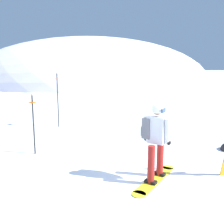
# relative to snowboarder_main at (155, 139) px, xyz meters

# --- Properties ---
(ground_plane) EXTENTS (300.00, 300.00, 0.00)m
(ground_plane) POSITION_rel_snowboarder_main_xyz_m (-0.36, 0.32, -0.92)
(ground_plane) COLOR white
(ridge_peak_main) EXTENTS (35.93, 32.33, 13.64)m
(ridge_peak_main) POSITION_rel_snowboarder_main_xyz_m (4.33, 34.50, -0.92)
(ridge_peak_main) COLOR white
(ridge_peak_main) RESTS_ON ground
(snowboarder_main) EXTENTS (1.42, 1.34, 1.71)m
(snowboarder_main) POSITION_rel_snowboarder_main_xyz_m (0.00, 0.00, 0.00)
(snowboarder_main) COLOR yellow
(snowboarder_main) RESTS_ON ground
(piste_marker_near) EXTENTS (0.20, 0.20, 1.74)m
(piste_marker_near) POSITION_rel_snowboarder_main_xyz_m (-2.62, 2.39, 0.08)
(piste_marker_near) COLOR black
(piste_marker_near) RESTS_ON ground
(piste_marker_far) EXTENTS (0.20, 0.20, 2.23)m
(piste_marker_far) POSITION_rel_snowboarder_main_xyz_m (-1.84, 5.54, 0.34)
(piste_marker_far) COLOR black
(piste_marker_far) RESTS_ON ground
(rock_mid) EXTENTS (0.63, 0.53, 0.44)m
(rock_mid) POSITION_rel_snowboarder_main_xyz_m (1.65, 3.15, -0.92)
(rock_mid) COLOR #282628
(rock_mid) RESTS_ON ground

